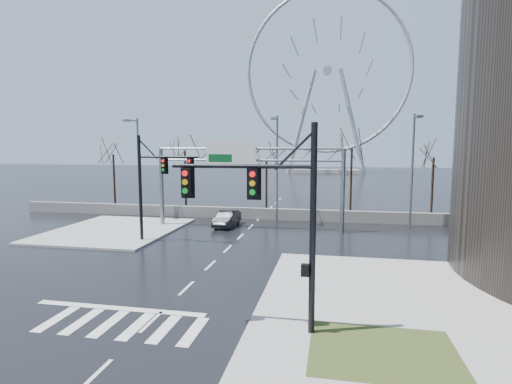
% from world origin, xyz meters
% --- Properties ---
extents(ground, '(260.00, 260.00, 0.00)m').
position_xyz_m(ground, '(0.00, 0.00, 0.00)').
color(ground, black).
rests_on(ground, ground).
extents(sidewalk_right_ext, '(12.00, 10.00, 0.15)m').
position_xyz_m(sidewalk_right_ext, '(10.00, 2.00, 0.07)').
color(sidewalk_right_ext, gray).
rests_on(sidewalk_right_ext, ground).
extents(sidewalk_far, '(10.00, 12.00, 0.15)m').
position_xyz_m(sidewalk_far, '(-11.00, 12.00, 0.07)').
color(sidewalk_far, gray).
rests_on(sidewalk_far, ground).
extents(grass_strip, '(5.00, 4.00, 0.02)m').
position_xyz_m(grass_strip, '(9.00, -5.00, 0.15)').
color(grass_strip, '#283716').
rests_on(grass_strip, sidewalk_near).
extents(barrier_wall, '(52.00, 0.50, 1.10)m').
position_xyz_m(barrier_wall, '(0.00, 20.00, 0.55)').
color(barrier_wall, slate).
rests_on(barrier_wall, ground).
extents(signal_mast_near, '(5.52, 0.41, 8.00)m').
position_xyz_m(signal_mast_near, '(5.14, -4.04, 4.87)').
color(signal_mast_near, black).
rests_on(signal_mast_near, ground).
extents(signal_mast_far, '(4.72, 0.41, 8.00)m').
position_xyz_m(signal_mast_far, '(-5.87, 8.96, 4.83)').
color(signal_mast_far, black).
rests_on(signal_mast_far, ground).
extents(sign_gantry, '(16.36, 0.40, 7.60)m').
position_xyz_m(sign_gantry, '(-0.38, 14.96, 5.18)').
color(sign_gantry, slate).
rests_on(sign_gantry, ground).
extents(streetlight_left, '(0.50, 2.55, 10.00)m').
position_xyz_m(streetlight_left, '(-12.00, 18.16, 5.89)').
color(streetlight_left, slate).
rests_on(streetlight_left, ground).
extents(streetlight_mid, '(0.50, 2.55, 10.00)m').
position_xyz_m(streetlight_mid, '(2.00, 18.16, 5.89)').
color(streetlight_mid, slate).
rests_on(streetlight_mid, ground).
extents(streetlight_right, '(0.50, 2.55, 10.00)m').
position_xyz_m(streetlight_right, '(14.00, 18.16, 5.89)').
color(streetlight_right, slate).
rests_on(streetlight_right, ground).
extents(tree_far_left, '(3.50, 3.50, 7.00)m').
position_xyz_m(tree_far_left, '(-18.00, 24.00, 5.57)').
color(tree_far_left, black).
rests_on(tree_far_left, ground).
extents(tree_left, '(3.75, 3.75, 7.50)m').
position_xyz_m(tree_left, '(-9.00, 23.50, 5.98)').
color(tree_left, black).
rests_on(tree_left, ground).
extents(tree_center, '(3.25, 3.25, 6.50)m').
position_xyz_m(tree_center, '(0.00, 24.50, 5.17)').
color(tree_center, black).
rests_on(tree_center, ground).
extents(tree_right, '(3.90, 3.90, 7.80)m').
position_xyz_m(tree_right, '(9.00, 23.50, 6.22)').
color(tree_right, black).
rests_on(tree_right, ground).
extents(tree_far_right, '(3.40, 3.40, 6.80)m').
position_xyz_m(tree_far_right, '(17.00, 24.00, 5.41)').
color(tree_far_right, black).
rests_on(tree_far_right, ground).
extents(ferris_wheel, '(45.00, 6.00, 50.91)m').
position_xyz_m(ferris_wheel, '(5.00, 95.00, 26.13)').
color(ferris_wheel, gray).
rests_on(ferris_wheel, ground).
extents(car, '(1.72, 4.36, 1.41)m').
position_xyz_m(car, '(-2.16, 15.88, 0.71)').
color(car, black).
rests_on(car, ground).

